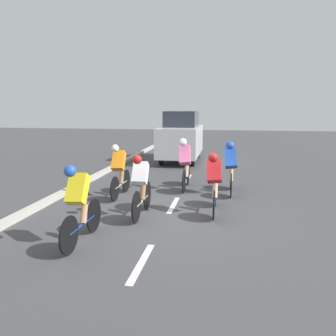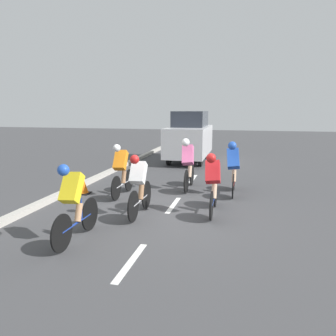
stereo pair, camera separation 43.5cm
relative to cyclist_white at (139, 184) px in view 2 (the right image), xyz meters
name	(u,v)px [view 2 (the right image)]	position (x,y,z in m)	size (l,w,h in m)	color
ground_plane	(170,210)	(-0.58, -0.59, -0.74)	(60.00, 60.00, 0.00)	#424244
lane_stripe_near	(131,262)	(-0.58, 2.22, -0.73)	(0.12, 1.40, 0.01)	white
lane_stripe_mid	(173,205)	(-0.58, -0.98, -0.73)	(0.12, 1.40, 0.01)	white
lane_stripe_far	(193,179)	(-0.58, -4.18, -0.73)	(0.12, 1.40, 0.01)	white
curb	(60,195)	(2.62, -0.98, -0.67)	(0.20, 26.03, 0.14)	#B7B2A8
cyclist_white	(139,184)	(0.00, 0.00, 0.00)	(0.33, 1.65, 1.44)	black
cyclist_blue	(233,166)	(-1.99, -2.36, 0.08)	(0.38, 1.63, 1.54)	black
cyclist_red	(213,182)	(-1.61, -0.51, 0.02)	(0.37, 1.68, 1.45)	black
cyclist_yellow	(73,201)	(0.69, 1.66, 0.03)	(0.34, 1.71, 1.48)	black
cyclist_pink	(188,162)	(-0.66, -2.68, 0.09)	(0.38, 1.72, 1.56)	black
cyclist_orange	(121,169)	(1.00, -1.51, 0.03)	(0.34, 1.66, 1.48)	black
support_car	(190,137)	(0.19, -8.03, 0.40)	(1.70, 3.95, 2.29)	black
traffic_cone	(83,186)	(2.17, -1.50, -0.50)	(0.36, 0.36, 0.49)	black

